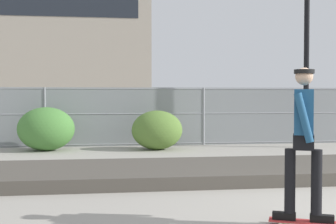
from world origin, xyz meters
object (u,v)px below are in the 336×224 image
(shrub_center, at_px, (157,130))
(skateboard, at_px, (303,222))
(street_lamp, at_px, (307,5))
(parked_car_near, at_px, (45,115))
(skater, at_px, (304,133))
(shrub_left, at_px, (46,129))

(shrub_center, bearing_deg, skateboard, -84.32)
(skateboard, height_order, street_lamp, street_lamp)
(parked_car_near, xyz_separation_m, shrub_center, (3.76, -4.55, -0.26))
(street_lamp, xyz_separation_m, parked_car_near, (-8.35, 4.58, -3.52))
(parked_car_near, bearing_deg, shrub_center, -50.49)
(street_lamp, bearing_deg, skateboard, -114.73)
(skater, xyz_separation_m, shrub_left, (-4.02, 8.42, -0.50))
(skateboard, height_order, shrub_center, shrub_center)
(skateboard, relative_size, shrub_left, 0.50)
(skater, distance_m, parked_car_near, 13.58)
(skateboard, height_order, shrub_left, shrub_left)
(skateboard, bearing_deg, skater, -179.10)
(skater, relative_size, shrub_left, 1.14)
(skater, height_order, shrub_left, skater)
(skater, height_order, parked_car_near, skater)
(skateboard, relative_size, parked_car_near, 0.18)
(skateboard, xyz_separation_m, parked_car_near, (-4.57, 12.78, 0.78))
(skater, distance_m, shrub_left, 9.34)
(parked_car_near, height_order, shrub_left, parked_car_near)
(parked_car_near, distance_m, shrub_left, 4.40)
(skateboard, distance_m, street_lamp, 10.01)
(street_lamp, relative_size, parked_car_near, 1.55)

